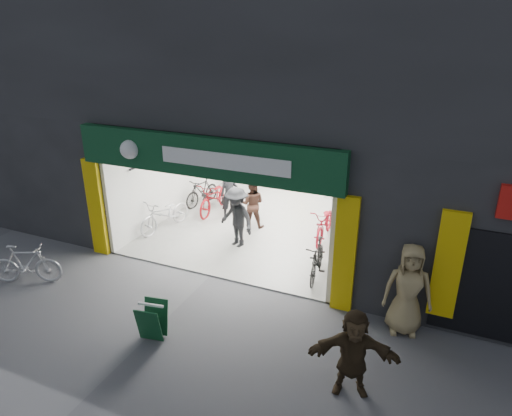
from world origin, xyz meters
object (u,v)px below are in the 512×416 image
Objects in this scene: bike_left_front at (165,214)px; sandwich_board at (152,320)px; bike_right_front at (317,260)px; parked_bike at (26,264)px; pedestrian_near at (408,289)px.

bike_left_front reaches higher than sandwich_board.
parked_bike reaches higher than bike_right_front.
bike_right_front is 2.08× the size of sandwich_board.
parked_bike is 0.86× the size of pedestrian_near.
bike_left_front is 2.52× the size of sandwich_board.
bike_left_front is 7.41m from pedestrian_near.
bike_left_front is 1.00× the size of pedestrian_near.
pedestrian_near is at bearing -103.06° from parked_bike.
bike_left_front is at bearing 111.62° from sandwich_board.
bike_left_front is at bearing -43.06° from parked_bike.
pedestrian_near is at bearing -36.72° from bike_right_front.
sandwich_board is at bearing -128.62° from bike_right_front.
pedestrian_near is at bearing -5.22° from bike_left_front.
sandwich_board is (-2.26, -3.50, -0.06)m from bike_right_front.
parked_bike is at bearing -160.26° from bike_right_front.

